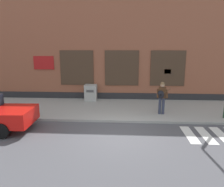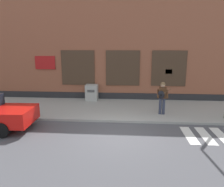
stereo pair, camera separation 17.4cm
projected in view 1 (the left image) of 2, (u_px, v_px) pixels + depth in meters
ground_plane at (119, 136)px, 9.28m from camera, size 160.00×160.00×0.00m
sidewalk at (121, 109)px, 12.98m from camera, size 28.00×4.43×0.12m
building_backdrop at (122, 37)px, 16.16m from camera, size 28.00×4.06×8.67m
busker at (162, 96)px, 11.62m from camera, size 0.72×0.57×1.74m
utility_box at (91, 92)px, 14.70m from camera, size 0.80×0.68×1.06m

